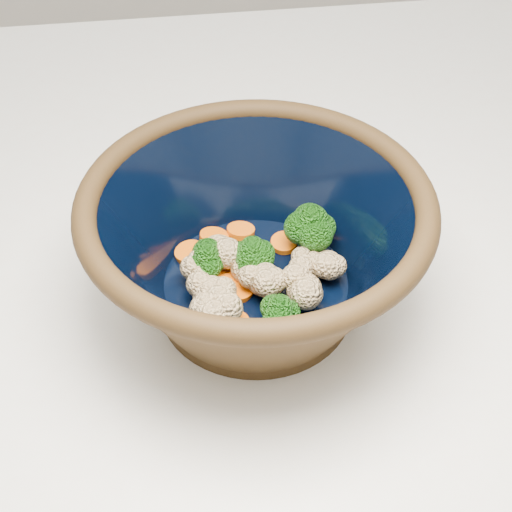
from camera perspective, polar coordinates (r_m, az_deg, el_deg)
mixing_bowl at (r=0.62m, az=0.00°, el=0.85°), size 0.37×0.37×0.13m
vegetable_pile at (r=0.63m, az=-0.15°, el=-0.96°), size 0.15×0.16×0.06m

